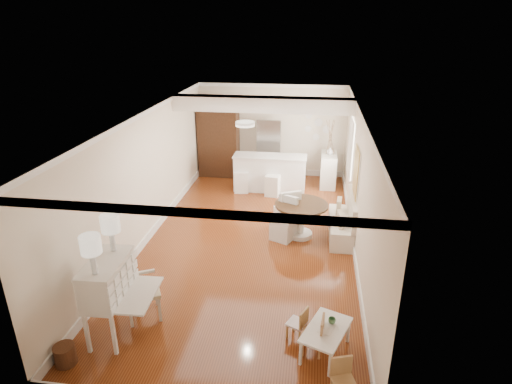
% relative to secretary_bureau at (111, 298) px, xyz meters
% --- Properties ---
extents(room, '(9.00, 9.04, 2.82)m').
position_rel_secretary_bureau_xyz_m(room, '(1.68, 3.57, 1.34)').
color(room, brown).
rests_on(room, ground).
extents(secretary_bureau, '(1.05, 1.07, 1.29)m').
position_rel_secretary_bureau_xyz_m(secretary_bureau, '(0.00, 0.00, 0.00)').
color(secretary_bureau, silver).
rests_on(secretary_bureau, ground).
extents(gustavian_armchair, '(0.77, 0.77, 1.00)m').
position_rel_secretary_bureau_xyz_m(gustavian_armchair, '(0.31, 0.46, -0.14)').
color(gustavian_armchair, beige).
rests_on(gustavian_armchair, ground).
extents(wicker_basket, '(0.37, 0.37, 0.30)m').
position_rel_secretary_bureau_xyz_m(wicker_basket, '(-0.41, -0.72, -0.49)').
color(wicker_basket, '#502D19').
rests_on(wicker_basket, ground).
extents(kids_table, '(0.81, 1.00, 0.44)m').
position_rel_secretary_bureau_xyz_m(kids_table, '(3.25, 0.00, -0.43)').
color(kids_table, silver).
rests_on(kids_table, ground).
extents(kids_chair_a, '(0.34, 0.34, 0.63)m').
position_rel_secretary_bureau_xyz_m(kids_chair_a, '(3.06, 0.00, -0.33)').
color(kids_chair_a, '#AE7D4F').
rests_on(kids_chair_a, ground).
extents(kids_chair_b, '(0.36, 0.36, 0.56)m').
position_rel_secretary_bureau_xyz_m(kids_chair_b, '(2.82, 0.28, -0.36)').
color(kids_chair_b, tan).
rests_on(kids_chair_b, ground).
extents(kids_chair_c, '(0.36, 0.36, 0.60)m').
position_rel_secretary_bureau_xyz_m(kids_chair_c, '(3.47, -0.80, -0.35)').
color(kids_chair_c, tan).
rests_on(kids_chair_c, ground).
extents(banquette, '(0.52, 1.60, 0.98)m').
position_rel_secretary_bureau_xyz_m(banquette, '(3.63, 3.74, -0.16)').
color(banquette, silver).
rests_on(banquette, ground).
extents(dining_table, '(1.18, 1.18, 0.80)m').
position_rel_secretary_bureau_xyz_m(dining_table, '(2.74, 3.61, -0.24)').
color(dining_table, '#3F2714').
rests_on(dining_table, ground).
extents(slip_chair_near, '(0.62, 0.63, 0.97)m').
position_rel_secretary_bureau_xyz_m(slip_chair_near, '(2.36, 3.46, -0.16)').
color(slip_chair_near, silver).
rests_on(slip_chair_near, ground).
extents(slip_chair_far, '(0.65, 0.66, 1.01)m').
position_rel_secretary_bureau_xyz_m(slip_chair_far, '(2.40, 3.97, -0.14)').
color(slip_chair_far, white).
rests_on(slip_chair_far, ground).
extents(breakfast_counter, '(2.05, 0.65, 1.03)m').
position_rel_secretary_bureau_xyz_m(breakfast_counter, '(1.74, 6.34, -0.13)').
color(breakfast_counter, white).
rests_on(breakfast_counter, ground).
extents(bar_stool_left, '(0.44, 0.44, 0.98)m').
position_rel_secretary_bureau_xyz_m(bar_stool_left, '(0.96, 6.11, -0.16)').
color(bar_stool_left, white).
rests_on(bar_stool_left, ground).
extents(bar_stool_right, '(0.43, 0.43, 0.94)m').
position_rel_secretary_bureau_xyz_m(bar_stool_right, '(1.87, 5.96, -0.18)').
color(bar_stool_right, white).
rests_on(bar_stool_right, ground).
extents(pantry_cabinet, '(1.20, 0.60, 2.30)m').
position_rel_secretary_bureau_xyz_m(pantry_cabinet, '(0.04, 7.42, 0.50)').
color(pantry_cabinet, '#381E11').
rests_on(pantry_cabinet, ground).
extents(fridge, '(0.75, 0.65, 1.80)m').
position_rel_secretary_bureau_xyz_m(fridge, '(1.94, 7.39, 0.25)').
color(fridge, silver).
rests_on(fridge, ground).
extents(sideboard, '(0.45, 1.00, 0.95)m').
position_rel_secretary_bureau_xyz_m(sideboard, '(3.39, 6.97, -0.17)').
color(sideboard, silver).
rests_on(sideboard, ground).
extents(pencil_cup, '(0.14, 0.14, 0.09)m').
position_rel_secretary_bureau_xyz_m(pencil_cup, '(3.33, 0.14, -0.17)').
color(pencil_cup, '#538F5E').
rests_on(pencil_cup, kids_table).
extents(branch_vase, '(0.24, 0.24, 0.20)m').
position_rel_secretary_bureau_xyz_m(branch_vase, '(3.41, 6.98, 0.40)').
color(branch_vase, white).
rests_on(branch_vase, sideboard).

